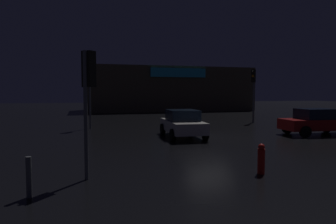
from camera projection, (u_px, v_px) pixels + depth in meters
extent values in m
plane|color=black|center=(209.00, 137.00, 17.28)|extent=(120.00, 120.00, 0.00)
cube|color=brown|center=(168.00, 89.00, 43.00)|extent=(21.76, 8.82, 5.77)
cube|color=#33CCF2|center=(179.00, 73.00, 38.49)|extent=(7.10, 0.24, 1.12)
cylinder|color=#595B60|center=(90.00, 96.00, 21.02)|extent=(0.12, 0.12, 4.49)
cube|color=black|center=(91.00, 70.00, 20.83)|extent=(0.41, 0.41, 1.03)
sphere|color=black|center=(93.00, 65.00, 20.74)|extent=(0.20, 0.20, 0.20)
sphere|color=black|center=(93.00, 70.00, 20.76)|extent=(0.20, 0.20, 0.20)
sphere|color=#19D13F|center=(93.00, 75.00, 20.78)|extent=(0.20, 0.20, 0.20)
cylinder|color=#595B60|center=(86.00, 116.00, 8.70)|extent=(0.11, 0.11, 3.64)
cube|color=black|center=(89.00, 69.00, 8.76)|extent=(0.41, 0.41, 1.02)
sphere|color=red|center=(93.00, 59.00, 8.88)|extent=(0.20, 0.20, 0.20)
sphere|color=black|center=(93.00, 70.00, 8.90)|extent=(0.20, 0.20, 0.20)
sphere|color=black|center=(93.00, 80.00, 8.92)|extent=(0.20, 0.20, 0.20)
cylinder|color=#595B60|center=(254.00, 96.00, 25.41)|extent=(0.14, 0.14, 4.32)
cube|color=black|center=(253.00, 76.00, 25.17)|extent=(0.41, 0.41, 1.04)
sphere|color=black|center=(253.00, 72.00, 25.01)|extent=(0.20, 0.20, 0.20)
sphere|color=orange|center=(253.00, 76.00, 25.03)|extent=(0.20, 0.20, 0.20)
sphere|color=black|center=(253.00, 80.00, 25.05)|extent=(0.20, 0.20, 0.20)
cube|color=silver|center=(183.00, 126.00, 17.13)|extent=(1.99, 4.07, 0.60)
cube|color=black|center=(182.00, 115.00, 17.15)|extent=(1.68, 2.02, 0.59)
cylinder|color=black|center=(163.00, 129.00, 18.25)|extent=(0.26, 0.65, 0.64)
cylinder|color=black|center=(191.00, 128.00, 18.61)|extent=(0.26, 0.65, 0.64)
cylinder|color=black|center=(173.00, 135.00, 15.69)|extent=(0.26, 0.65, 0.64)
cylinder|color=black|center=(205.00, 134.00, 16.06)|extent=(0.26, 0.65, 0.64)
cube|color=#A51414|center=(317.00, 124.00, 18.08)|extent=(4.18, 2.04, 0.61)
cube|color=black|center=(315.00, 114.00, 18.02)|extent=(2.01, 1.70, 0.59)
cylinder|color=black|center=(326.00, 127.00, 19.21)|extent=(0.65, 0.27, 0.64)
cylinder|color=black|center=(287.00, 128.00, 18.67)|extent=(0.65, 0.27, 0.64)
cylinder|color=black|center=(305.00, 132.00, 16.99)|extent=(0.65, 0.27, 0.64)
cylinder|color=red|center=(261.00, 161.00, 9.43)|extent=(0.22, 0.22, 0.76)
sphere|color=red|center=(261.00, 147.00, 9.40)|extent=(0.20, 0.20, 0.20)
cylinder|color=#595B60|center=(29.00, 177.00, 7.29)|extent=(0.13, 0.13, 0.97)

